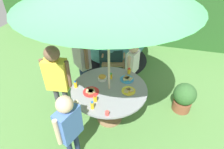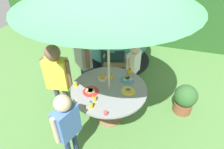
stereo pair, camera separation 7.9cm
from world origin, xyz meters
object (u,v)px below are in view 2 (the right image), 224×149
child_in_white_shirt (134,62)px  juice_bottle_near_left (94,98)px  juice_bottle_center_back (76,84)px  garden_table (109,95)px  child_in_blue_shirt (67,122)px  cup_near (106,113)px  snack_bowl (103,77)px  child_in_yellow_shirt (57,74)px  plate_back_edge (127,79)px  juice_bottle_near_right (91,105)px  plate_far_right (91,91)px  juice_bottle_far_left (111,76)px  plate_front_edge (128,91)px  dome_tent (114,33)px  juice_bottle_center_front (130,71)px  potted_plant (185,99)px  child_in_grey_shirt (83,53)px  wooden_chair (116,54)px

child_in_white_shirt → juice_bottle_near_left: size_ratio=10.23×
juice_bottle_near_left → juice_bottle_center_back: (-0.41, 0.23, 0.00)m
garden_table → child_in_blue_shirt: 0.96m
cup_near → snack_bowl: bearing=111.8°
child_in_white_shirt → child_in_yellow_shirt: bearing=-33.3°
cup_near → plate_back_edge: bearing=82.1°
juice_bottle_near_right → cup_near: juice_bottle_near_right is taller
plate_far_right → juice_bottle_far_left: 0.48m
child_in_yellow_shirt → plate_front_edge: child_in_yellow_shirt is taller
dome_tent → juice_bottle_center_back: 2.13m
juice_bottle_near_left → dome_tent: bearing=98.7°
child_in_blue_shirt → juice_bottle_center_back: 0.81m
juice_bottle_near_left → juice_bottle_center_front: size_ratio=1.07×
juice_bottle_near_right → juice_bottle_far_left: size_ratio=1.15×
juice_bottle_near_left → juice_bottle_near_right: size_ratio=0.88×
plate_front_edge → juice_bottle_near_right: size_ratio=1.74×
potted_plant → juice_bottle_near_right: bearing=-143.1°
plate_front_edge → juice_bottle_near_left: bearing=-141.8°
child_in_yellow_shirt → child_in_grey_shirt: bearing=71.8°
juice_bottle_near_left → juice_bottle_far_left: bearing=81.9°
child_in_yellow_shirt → plate_far_right: bearing=-12.5°
juice_bottle_far_left → juice_bottle_center_front: size_ratio=1.06×
wooden_chair → juice_bottle_near_right: 1.83m
snack_bowl → juice_bottle_center_back: size_ratio=1.27×
snack_bowl → juice_bottle_center_back: 0.47m
child_in_blue_shirt → juice_bottle_near_left: size_ratio=11.10×
juice_bottle_center_back → child_in_grey_shirt: bearing=103.7°
plate_back_edge → juice_bottle_center_back: juice_bottle_center_back is taller
child_in_white_shirt → juice_bottle_far_left: 0.65m
child_in_grey_shirt → plate_far_right: child_in_grey_shirt is taller
garden_table → dome_tent: dome_tent is taller
potted_plant → juice_bottle_center_back: bearing=-159.7°
child_in_white_shirt → snack_bowl: 0.78m
potted_plant → child_in_yellow_shirt: size_ratio=0.42×
wooden_chair → juice_bottle_center_front: 0.98m
child_in_white_shirt → snack_bowl: (-0.42, -0.66, 0.02)m
potted_plant → juice_bottle_near_left: (-1.40, -0.90, 0.46)m
plate_far_right → plate_back_edge: (0.49, 0.46, -0.00)m
plate_back_edge → juice_bottle_far_left: 0.28m
wooden_chair → dome_tent: bearing=98.0°
child_in_yellow_shirt → plate_front_edge: (1.17, 0.11, -0.18)m
child_in_grey_shirt → plate_front_edge: bearing=10.4°
plate_far_right → juice_bottle_center_front: juice_bottle_center_front is taller
potted_plant → plate_far_right: size_ratio=2.32×
juice_bottle_center_front → cup_near: 1.05m
child_in_yellow_shirt → child_in_blue_shirt: 0.96m
juice_bottle_center_back → child_in_blue_shirt: bearing=-72.7°
child_in_yellow_shirt → plate_back_edge: bearing=13.4°
snack_bowl → plate_far_right: (-0.08, -0.36, -0.03)m
plate_far_right → snack_bowl: bearing=77.5°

